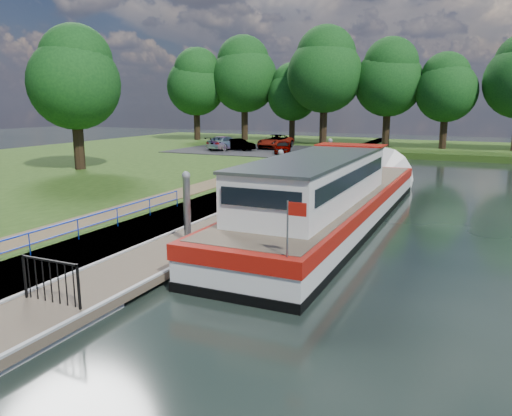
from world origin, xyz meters
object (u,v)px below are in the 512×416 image
at_px(barge, 336,198).
at_px(car_d, 275,142).
at_px(pontoon, 243,221).
at_px(car_a, 283,147).
at_px(car_b, 239,144).
at_px(car_c, 225,143).

distance_m(barge, car_d, 27.87).
relative_size(pontoon, barge, 1.42).
bearing_deg(car_a, car_d, 102.69).
bearing_deg(car_b, car_a, -94.98).
bearing_deg(car_c, car_b, -172.45).
height_order(barge, car_a, barge).
relative_size(pontoon, car_c, 6.68).
xyz_separation_m(car_a, car_c, (-6.52, 1.23, 0.09)).
bearing_deg(barge, car_a, 117.69).
xyz_separation_m(pontoon, car_d, (-9.54, 26.90, 1.32)).
relative_size(car_b, car_c, 0.73).
distance_m(car_a, car_c, 6.64).
distance_m(pontoon, car_b, 26.56).
bearing_deg(barge, car_d, 118.12).
bearing_deg(car_d, car_b, -123.23).
distance_m(barge, car_b, 26.42).
relative_size(barge, car_a, 6.42).
xyz_separation_m(car_b, car_c, (-1.51, -0.02, 0.11)).
xyz_separation_m(car_a, car_b, (-5.01, 1.25, -0.02)).
distance_m(car_b, car_d, 4.04).
bearing_deg(car_c, pontoon, 126.59).
bearing_deg(car_c, car_a, 176.24).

